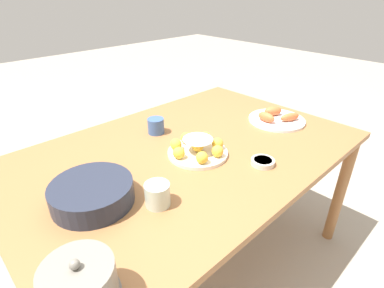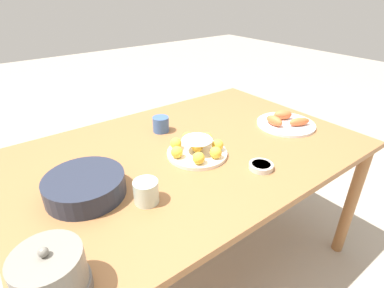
{
  "view_description": "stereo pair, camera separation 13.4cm",
  "coord_description": "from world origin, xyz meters",
  "px_view_note": "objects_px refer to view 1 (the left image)",
  "views": [
    {
      "loc": [
        0.82,
        0.89,
        1.41
      ],
      "look_at": [
        0.0,
        0.03,
        0.77
      ],
      "focal_mm": 28.0,
      "sensor_mm": 36.0,
      "label": 1
    },
    {
      "loc": [
        0.72,
        0.98,
        1.41
      ],
      "look_at": [
        0.0,
        0.03,
        0.77
      ],
      "focal_mm": 28.0,
      "sensor_mm": 36.0,
      "label": 2
    }
  ],
  "objects_px": {
    "dining_table": "(187,163)",
    "sauce_bowl": "(263,162)",
    "seafood_platter": "(276,118)",
    "cup_near": "(155,126)",
    "cake_plate": "(197,148)",
    "warming_pot": "(81,288)",
    "serving_bowl": "(92,192)",
    "cup_far": "(157,195)"
  },
  "relations": [
    {
      "from": "dining_table",
      "to": "cake_plate",
      "type": "height_order",
      "value": "cake_plate"
    },
    {
      "from": "cake_plate",
      "to": "cup_far",
      "type": "xyz_separation_m",
      "value": [
        0.34,
        0.15,
        0.01
      ]
    },
    {
      "from": "serving_bowl",
      "to": "seafood_platter",
      "type": "bearing_deg",
      "value": 176.97
    },
    {
      "from": "dining_table",
      "to": "seafood_platter",
      "type": "xyz_separation_m",
      "value": [
        -0.57,
        0.11,
        0.09
      ]
    },
    {
      "from": "dining_table",
      "to": "cake_plate",
      "type": "xyz_separation_m",
      "value": [
        0.0,
        0.07,
        0.11
      ]
    },
    {
      "from": "dining_table",
      "to": "cup_near",
      "type": "bearing_deg",
      "value": -89.04
    },
    {
      "from": "serving_bowl",
      "to": "warming_pot",
      "type": "bearing_deg",
      "value": 59.65
    },
    {
      "from": "dining_table",
      "to": "sauce_bowl",
      "type": "bearing_deg",
      "value": 113.79
    },
    {
      "from": "cake_plate",
      "to": "warming_pot",
      "type": "height_order",
      "value": "warming_pot"
    },
    {
      "from": "serving_bowl",
      "to": "sauce_bowl",
      "type": "bearing_deg",
      "value": 157.36
    },
    {
      "from": "warming_pot",
      "to": "sauce_bowl",
      "type": "bearing_deg",
      "value": -174.89
    },
    {
      "from": "sauce_bowl",
      "to": "serving_bowl",
      "type": "bearing_deg",
      "value": -22.64
    },
    {
      "from": "dining_table",
      "to": "seafood_platter",
      "type": "distance_m",
      "value": 0.59
    },
    {
      "from": "dining_table",
      "to": "cup_near",
      "type": "height_order",
      "value": "cup_near"
    },
    {
      "from": "sauce_bowl",
      "to": "cup_far",
      "type": "relative_size",
      "value": 1.13
    },
    {
      "from": "serving_bowl",
      "to": "seafood_platter",
      "type": "distance_m",
      "value": 1.07
    },
    {
      "from": "cake_plate",
      "to": "warming_pot",
      "type": "bearing_deg",
      "value": 25.08
    },
    {
      "from": "cake_plate",
      "to": "seafood_platter",
      "type": "xyz_separation_m",
      "value": [
        -0.57,
        0.04,
        -0.01
      ]
    },
    {
      "from": "dining_table",
      "to": "warming_pot",
      "type": "distance_m",
      "value": 0.81
    },
    {
      "from": "seafood_platter",
      "to": "cup_far",
      "type": "xyz_separation_m",
      "value": [
        0.91,
        0.11,
        0.02
      ]
    },
    {
      "from": "seafood_platter",
      "to": "cup_near",
      "type": "bearing_deg",
      "value": -30.71
    },
    {
      "from": "dining_table",
      "to": "seafood_platter",
      "type": "bearing_deg",
      "value": 169.15
    },
    {
      "from": "sauce_bowl",
      "to": "dining_table",
      "type": "bearing_deg",
      "value": -66.21
    },
    {
      "from": "cake_plate",
      "to": "cup_far",
      "type": "bearing_deg",
      "value": 23.79
    },
    {
      "from": "dining_table",
      "to": "warming_pot",
      "type": "relative_size",
      "value": 9.02
    },
    {
      "from": "dining_table",
      "to": "sauce_bowl",
      "type": "relative_size",
      "value": 16.13
    },
    {
      "from": "cake_plate",
      "to": "sauce_bowl",
      "type": "xyz_separation_m",
      "value": [
        -0.14,
        0.25,
        -0.02
      ]
    },
    {
      "from": "serving_bowl",
      "to": "warming_pot",
      "type": "relative_size",
      "value": 1.6
    },
    {
      "from": "serving_bowl",
      "to": "cup_near",
      "type": "height_order",
      "value": "same"
    },
    {
      "from": "cake_plate",
      "to": "cup_near",
      "type": "height_order",
      "value": "cake_plate"
    },
    {
      "from": "dining_table",
      "to": "seafood_platter",
      "type": "relative_size",
      "value": 5.23
    },
    {
      "from": "seafood_platter",
      "to": "cup_near",
      "type": "distance_m",
      "value": 0.67
    },
    {
      "from": "seafood_platter",
      "to": "cake_plate",
      "type": "bearing_deg",
      "value": -4.02
    },
    {
      "from": "serving_bowl",
      "to": "warming_pot",
      "type": "distance_m",
      "value": 0.4
    },
    {
      "from": "cup_near",
      "to": "cup_far",
      "type": "bearing_deg",
      "value": 53.24
    },
    {
      "from": "serving_bowl",
      "to": "seafood_platter",
      "type": "height_order",
      "value": "serving_bowl"
    },
    {
      "from": "dining_table",
      "to": "cup_far",
      "type": "height_order",
      "value": "cup_far"
    },
    {
      "from": "cup_near",
      "to": "warming_pot",
      "type": "distance_m",
      "value": 0.93
    },
    {
      "from": "cake_plate",
      "to": "serving_bowl",
      "type": "relative_size",
      "value": 0.94
    },
    {
      "from": "seafood_platter",
      "to": "dining_table",
      "type": "bearing_deg",
      "value": -10.85
    },
    {
      "from": "dining_table",
      "to": "warming_pot",
      "type": "xyz_separation_m",
      "value": [
        0.7,
        0.39,
        0.14
      ]
    },
    {
      "from": "cup_near",
      "to": "cup_far",
      "type": "relative_size",
      "value": 0.95
    }
  ]
}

